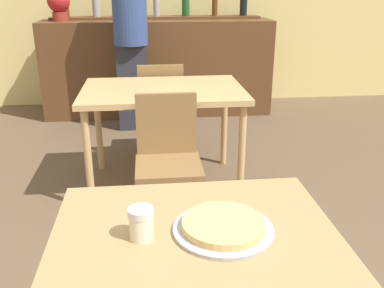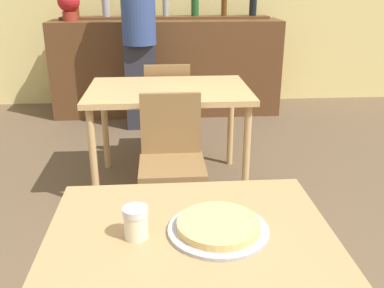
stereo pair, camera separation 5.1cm
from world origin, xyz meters
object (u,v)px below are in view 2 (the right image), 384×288
cheese_shaker (136,222)px  potted_plant (69,3)px  chair_far_side_front (172,152)px  pizza_tray (218,227)px  chair_far_side_back (168,103)px  person_standing (139,31)px

cheese_shaker → potted_plant: (-0.88, 3.81, 0.46)m
chair_far_side_front → pizza_tray: bearing=-85.0°
chair_far_side_back → person_standing: person_standing is taller
person_standing → potted_plant: 0.97m
person_standing → chair_far_side_back: bearing=-72.4°
chair_far_side_front → chair_far_side_back: bearing=90.0°
chair_far_side_front → person_standing: size_ratio=0.46×
chair_far_side_back → pizza_tray: 2.47m
cheese_shaker → pizza_tray: bearing=2.7°
chair_far_side_front → cheese_shaker: 1.36m
cheese_shaker → potted_plant: potted_plant is taller
person_standing → cheese_shaker: bearing=-88.0°
pizza_tray → cheese_shaker: cheese_shaker is taller
chair_far_side_front → potted_plant: bearing=112.3°
chair_far_side_back → person_standing: (-0.26, 0.81, 0.52)m
pizza_tray → cheese_shaker: 0.26m
chair_far_side_front → potted_plant: (-1.03, 2.50, 0.77)m
person_standing → potted_plant: size_ratio=5.65×
chair_far_side_front → cheese_shaker: bearing=-96.3°
cheese_shaker → person_standing: bearing=92.0°
cheese_shaker → person_standing: person_standing is taller
chair_far_side_front → chair_far_side_back: 1.15m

